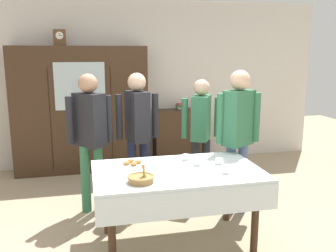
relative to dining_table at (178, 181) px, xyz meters
The scene contains 20 objects.
ground_plane 0.70m from the dining_table, 90.00° to the left, with size 12.00×12.00×0.00m, color tan.
back_wall 2.97m from the dining_table, 90.00° to the left, with size 6.40×0.10×2.70m, color silver.
dining_table is the anchor object (origin of this frame).
wall_cabinet 2.76m from the dining_table, 109.17° to the left, with size 2.05×0.46×1.96m.
mantel_clock 3.17m from the dining_table, 114.16° to the left, with size 0.18×0.11×0.24m.
bookshelf_low 2.74m from the dining_table, 74.60° to the left, with size 0.91×0.35×0.92m.
book_stack 2.76m from the dining_table, 74.60° to the left, with size 0.15×0.21×0.10m.
tea_cup_far_left 0.28m from the dining_table, 23.03° to the left, with size 0.13×0.13×0.06m.
tea_cup_front_edge 0.38m from the dining_table, 62.35° to the left, with size 0.13×0.13×0.06m.
tea_cup_center 0.47m from the dining_table, 24.96° to the right, with size 0.13×0.13×0.06m.
tea_cup_far_right 0.48m from the dining_table, 12.16° to the left, with size 0.13×0.13×0.06m.
bread_basket 0.48m from the dining_table, 149.52° to the right, with size 0.24×0.24×0.16m.
pastry_plate 0.50m from the dining_table, 146.47° to the left, with size 0.28×0.28×0.05m.
spoon_near_left 0.25m from the dining_table, 140.55° to the right, with size 0.12×0.02×0.01m.
spoon_mid_left 0.59m from the dining_table, 34.80° to the left, with size 0.12×0.02×0.01m.
spoon_mid_right 0.69m from the dining_table, 13.90° to the left, with size 0.12×0.02×0.01m.
person_behind_table_right 1.16m from the dining_table, 101.95° to the left, with size 0.52×0.39×1.63m.
person_near_right_end 1.07m from the dining_table, 32.83° to the left, with size 0.52×0.36×1.68m.
person_beside_shelf 1.31m from the dining_table, 129.35° to the left, with size 0.52×0.40×1.64m.
person_by_cabinet 1.35m from the dining_table, 62.69° to the left, with size 0.52×0.41×1.54m.
Camera 1 is at (-0.85, -3.49, 1.89)m, focal length 39.32 mm.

